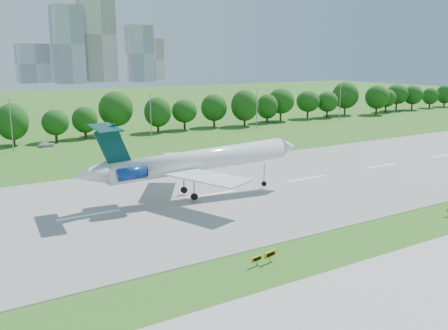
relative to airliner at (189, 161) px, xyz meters
The scene contains 9 objects.
ground 26.19m from the airliner, 81.19° to the right, with size 600.00×600.00×0.00m, color #2E631A.
runway 7.09m from the airliner, ahead, with size 400.00×45.00×0.08m, color gray.
tree_line 66.91m from the airliner, 86.65° to the left, with size 288.40×8.40×10.40m.
light_poles 56.82m from the airliner, 88.58° to the left, with size 175.90×0.25×12.19m.
skyline 380.73m from the airliner, 74.10° to the left, with size 127.00×52.00×80.00m.
airliner is the anchor object (origin of this frame).
taxi_sign_left 27.36m from the airliner, 99.57° to the right, with size 1.79×0.58×1.26m.
taxi_sign_centre 27.69m from the airliner, 103.22° to the right, with size 1.52×0.44×1.06m.
service_vehicle_b 59.79m from the airliner, 97.77° to the left, with size 1.50×3.74×1.27m, color silver.
Camera 1 is at (-39.38, -41.22, 21.72)m, focal length 40.00 mm.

